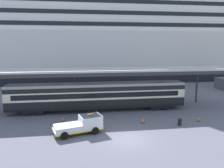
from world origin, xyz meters
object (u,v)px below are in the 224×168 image
at_px(cruise_ship, 32,28).
at_px(quay_bollard, 180,121).
at_px(train_carriage, 98,95).
at_px(traffic_cone_far, 143,121).
at_px(traffic_cone_near, 199,119).
at_px(traffic_cone_mid, 63,119).
at_px(service_truck, 82,124).

xyz_separation_m(cruise_ship, quay_bollard, (24.72, -42.17, -13.67)).
xyz_separation_m(train_carriage, traffic_cone_far, (5.03, -6.14, -1.96)).
bearing_deg(quay_bollard, traffic_cone_near, 18.20).
height_order(traffic_cone_mid, quay_bollard, quay_bollard).
height_order(traffic_cone_far, quay_bollard, quay_bollard).
height_order(cruise_ship, traffic_cone_far, cruise_ship).
height_order(cruise_ship, service_truck, cruise_ship).
bearing_deg(cruise_ship, traffic_cone_near, -56.01).
distance_m(service_truck, traffic_cone_far, 7.69).
bearing_deg(traffic_cone_mid, train_carriage, 40.35).
relative_size(train_carriage, traffic_cone_near, 40.39).
xyz_separation_m(train_carriage, service_truck, (-2.38, -8.08, -1.33)).
height_order(cruise_ship, train_carriage, cruise_ship).
xyz_separation_m(service_truck, quay_bollard, (11.60, 0.63, -0.47)).
xyz_separation_m(service_truck, traffic_cone_far, (7.41, 1.94, -0.63)).
distance_m(train_carriage, service_truck, 8.53).
bearing_deg(traffic_cone_mid, quay_bollard, -13.75).
bearing_deg(quay_bollard, service_truck, -176.91).
relative_size(traffic_cone_near, traffic_cone_far, 0.87).
height_order(traffic_cone_near, traffic_cone_mid, traffic_cone_near).
relative_size(traffic_cone_mid, quay_bollard, 0.64).
relative_size(train_carriage, service_truck, 4.57).
bearing_deg(traffic_cone_near, traffic_cone_far, 177.49).
bearing_deg(quay_bollard, traffic_cone_far, 162.59).
bearing_deg(train_carriage, service_truck, -106.42).
height_order(train_carriage, service_truck, train_carriage).
bearing_deg(traffic_cone_mid, service_truck, -59.62).
xyz_separation_m(traffic_cone_near, quay_bollard, (-3.03, -1.00, 0.21)).
bearing_deg(service_truck, train_carriage, 73.58).
bearing_deg(train_carriage, traffic_cone_mid, -139.65).
xyz_separation_m(traffic_cone_far, quay_bollard, (4.19, -1.31, 0.16)).
xyz_separation_m(cruise_ship, traffic_cone_mid, (10.75, -38.75, -13.88)).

